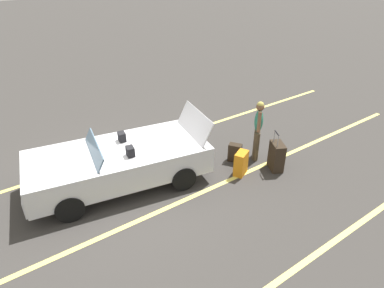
{
  "coord_description": "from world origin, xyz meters",
  "views": [
    {
      "loc": [
        2.36,
        6.36,
        4.88
      ],
      "look_at": [
        -1.74,
        0.49,
        0.75
      ],
      "focal_mm": 31.26,
      "sensor_mm": 36.0,
      "label": 1
    }
  ],
  "objects_px": {
    "suitcase_small_carryon": "(235,153)",
    "convertible_car": "(111,164)",
    "suitcase_medium_bright": "(241,163)",
    "suitcase_large_black": "(277,156)",
    "traveler_person": "(258,128)"
  },
  "relations": [
    {
      "from": "convertible_car",
      "to": "suitcase_small_carryon",
      "type": "xyz_separation_m",
      "value": [
        -3.1,
        0.85,
        -0.34
      ]
    },
    {
      "from": "suitcase_small_carryon",
      "to": "traveler_person",
      "type": "bearing_deg",
      "value": -55.94
    },
    {
      "from": "suitcase_small_carryon",
      "to": "convertible_car",
      "type": "bearing_deg",
      "value": 130.4
    },
    {
      "from": "convertible_car",
      "to": "suitcase_small_carryon",
      "type": "bearing_deg",
      "value": 175.03
    },
    {
      "from": "suitcase_medium_bright",
      "to": "suitcase_small_carryon",
      "type": "bearing_deg",
      "value": -54.06
    },
    {
      "from": "suitcase_large_black",
      "to": "suitcase_small_carryon",
      "type": "bearing_deg",
      "value": 152.2
    },
    {
      "from": "suitcase_medium_bright",
      "to": "suitcase_small_carryon",
      "type": "relative_size",
      "value": 1.24
    },
    {
      "from": "traveler_person",
      "to": "convertible_car",
      "type": "bearing_deg",
      "value": 27.64
    },
    {
      "from": "suitcase_large_black",
      "to": "suitcase_small_carryon",
      "type": "xyz_separation_m",
      "value": [
        0.61,
        -0.89,
        -0.12
      ]
    },
    {
      "from": "convertible_car",
      "to": "suitcase_medium_bright",
      "type": "bearing_deg",
      "value": 164.12
    },
    {
      "from": "suitcase_large_black",
      "to": "convertible_car",
      "type": "bearing_deg",
      "value": -177.5
    },
    {
      "from": "traveler_person",
      "to": "suitcase_large_black",
      "type": "bearing_deg",
      "value": 139.7
    },
    {
      "from": "suitcase_large_black",
      "to": "suitcase_small_carryon",
      "type": "distance_m",
      "value": 1.09
    },
    {
      "from": "convertible_car",
      "to": "suitcase_small_carryon",
      "type": "relative_size",
      "value": 8.82
    },
    {
      "from": "suitcase_small_carryon",
      "to": "traveler_person",
      "type": "xyz_separation_m",
      "value": [
        -0.55,
        0.22,
        0.68
      ]
    }
  ]
}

